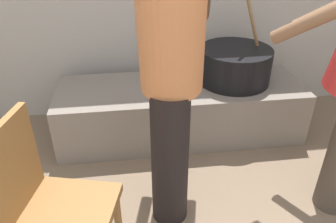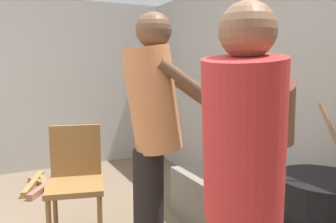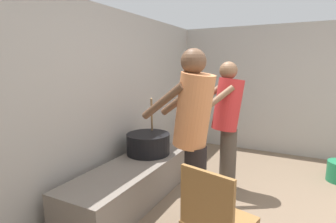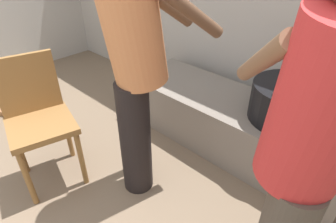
{
  "view_description": "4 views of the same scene",
  "coord_description": "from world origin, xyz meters",
  "px_view_note": "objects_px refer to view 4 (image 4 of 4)",
  "views": [
    {
      "loc": [
        -0.26,
        -0.37,
        1.54
      ],
      "look_at": [
        -0.06,
        1.14,
        0.62
      ],
      "focal_mm": 35.79,
      "sensor_mm": 36.0,
      "label": 1
    },
    {
      "loc": [
        1.84,
        0.2,
        1.33
      ],
      "look_at": [
        -0.05,
        1.14,
        1.04
      ],
      "focal_mm": 35.56,
      "sensor_mm": 36.0,
      "label": 2
    },
    {
      "loc": [
        -2.18,
        0.2,
        1.52
      ],
      "look_at": [
        0.11,
        1.37,
        1.06
      ],
      "focal_mm": 28.28,
      "sensor_mm": 36.0,
      "label": 3
    },
    {
      "loc": [
        1.05,
        0.13,
        1.51
      ],
      "look_at": [
        0.1,
        1.13,
        0.63
      ],
      "focal_mm": 29.83,
      "sensor_mm": 36.0,
      "label": 4
    }
  ],
  "objects_px": {
    "chair_brown_wood": "(38,117)",
    "cook_in_red_shirt": "(307,151)",
    "cook_in_orange_shirt": "(135,56)",
    "cooking_pot_main": "(291,103)"
  },
  "relations": [
    {
      "from": "chair_brown_wood",
      "to": "cook_in_red_shirt",
      "type": "bearing_deg",
      "value": 12.35
    },
    {
      "from": "cook_in_red_shirt",
      "to": "cook_in_orange_shirt",
      "type": "bearing_deg",
      "value": 176.44
    },
    {
      "from": "cooking_pot_main",
      "to": "cook_in_red_shirt",
      "type": "xyz_separation_m",
      "value": [
        0.35,
        -0.89,
        0.34
      ]
    },
    {
      "from": "cook_in_orange_shirt",
      "to": "chair_brown_wood",
      "type": "distance_m",
      "value": 0.82
    },
    {
      "from": "cook_in_orange_shirt",
      "to": "chair_brown_wood",
      "type": "xyz_separation_m",
      "value": [
        -0.56,
        -0.39,
        -0.46
      ]
    },
    {
      "from": "cooking_pot_main",
      "to": "chair_brown_wood",
      "type": "distance_m",
      "value": 1.69
    },
    {
      "from": "cooking_pot_main",
      "to": "cook_in_orange_shirt",
      "type": "xyz_separation_m",
      "value": [
        -0.6,
        -0.83,
        0.41
      ]
    },
    {
      "from": "cooking_pot_main",
      "to": "chair_brown_wood",
      "type": "relative_size",
      "value": 0.81
    },
    {
      "from": "cook_in_red_shirt",
      "to": "chair_brown_wood",
      "type": "distance_m",
      "value": 1.6
    },
    {
      "from": "cooking_pot_main",
      "to": "chair_brown_wood",
      "type": "bearing_deg",
      "value": -133.49
    }
  ]
}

